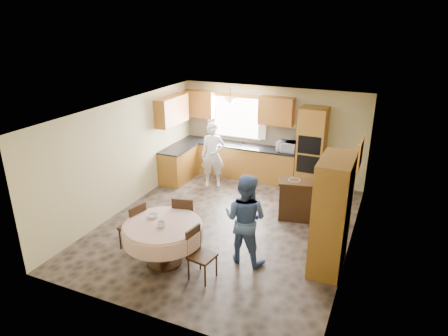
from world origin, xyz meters
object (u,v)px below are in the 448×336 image
chair_back (185,218)px  person_sink (213,155)px  oven_tower (311,149)px  sideboard (305,202)px  chair_left (135,225)px  cupboard (332,215)px  chair_right (199,251)px  dining_table (163,232)px  person_dining (245,219)px

chair_back → person_sink: bearing=-89.9°
oven_tower → sideboard: (0.29, -1.74, -0.64)m
sideboard → chair_left: (-2.65, -2.51, 0.12)m
cupboard → chair_right: (-1.95, -1.20, -0.52)m
oven_tower → chair_right: 4.64m
person_sink → dining_table: bearing=-98.4°
oven_tower → dining_table: oven_tower is taller
chair_right → person_dining: bearing=-25.4°
oven_tower → person_sink: 2.50m
chair_left → person_dining: size_ratio=0.57×
cupboard → chair_back: bearing=-172.7°
sideboard → chair_right: size_ratio=1.27×
chair_back → chair_right: bearing=116.7°
person_dining → chair_right: bearing=60.6°
sideboard → cupboard: cupboard is taller
cupboard → chair_right: 2.35m
sideboard → chair_right: 3.02m
dining_table → chair_left: chair_left is taller
dining_table → cupboard: bearing=22.0°
cupboard → chair_right: cupboard is taller
sideboard → chair_right: bearing=-124.8°
chair_left → person_dining: person_dining is taller
sideboard → person_dining: bearing=-119.8°
chair_right → person_sink: (-1.46, 3.66, 0.34)m
chair_left → person_dining: bearing=117.3°
oven_tower → chair_right: bearing=-101.0°
dining_table → oven_tower: bearing=69.6°
person_sink → cupboard: bearing=-55.3°
chair_back → person_dining: person_dining is taller
oven_tower → chair_left: oven_tower is taller
chair_left → chair_back: bearing=141.5°
person_dining → cupboard: bearing=-159.1°
dining_table → person_sink: person_sink is taller
chair_left → cupboard: bearing=118.1°
chair_back → chair_right: chair_back is taller
chair_right → person_dining: size_ratio=0.55×
sideboard → chair_back: 2.72m
person_sink → chair_back: bearing=-95.3°
chair_right → person_sink: person_sink is taller
dining_table → person_sink: size_ratio=0.83×
sideboard → person_sink: person_sink is taller
dining_table → chair_back: 0.75m
dining_table → chair_right: 0.78m
cupboard → chair_left: (-3.43, -0.93, -0.49)m
chair_right → chair_left: bearing=88.1°
chair_back → sideboard: bearing=-149.1°
chair_left → oven_tower: bearing=163.8°
cupboard → chair_right: bearing=-148.3°
sideboard → person_sink: bearing=149.7°
cupboard → chair_left: cupboard is taller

